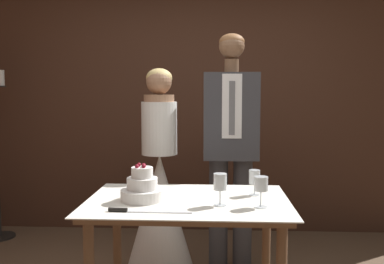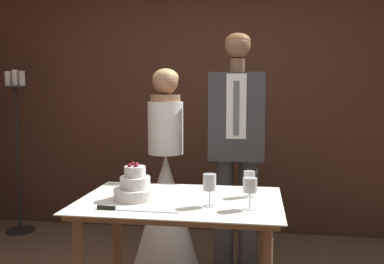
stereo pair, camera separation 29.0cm
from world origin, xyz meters
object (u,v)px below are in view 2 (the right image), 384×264
at_px(wine_glass_far, 250,186).
at_px(bride, 166,196).
at_px(tiered_cake, 135,187).
at_px(wine_glass_near, 249,179).
at_px(cake_knife, 122,209).
at_px(cake_table, 180,217).
at_px(candle_stand, 18,148).
at_px(groom, 237,142).
at_px(wine_glass_middle, 210,183).

height_order(wine_glass_far, bride, bride).
bearing_deg(tiered_cake, wine_glass_near, 13.56).
bearing_deg(cake_knife, cake_table, 47.10).
bearing_deg(cake_table, candle_stand, 141.82).
bearing_deg(groom, bride, 179.94).
height_order(wine_glass_near, wine_glass_far, wine_glass_far).
distance_m(bride, candle_stand, 1.79).
height_order(cake_table, wine_glass_near, wine_glass_near).
bearing_deg(cake_knife, wine_glass_middle, 19.87).
bearing_deg(candle_stand, wine_glass_middle, -37.79).
distance_m(wine_glass_middle, bride, 1.17).
xyz_separation_m(cake_table, wine_glass_middle, (0.19, -0.12, 0.23)).
relative_size(wine_glass_near, wine_glass_middle, 0.87).
relative_size(tiered_cake, groom, 0.13).
bearing_deg(groom, tiered_cake, -120.38).
xyz_separation_m(cake_knife, groom, (0.55, 1.17, 0.23)).
height_order(wine_glass_middle, wine_glass_far, wine_glass_middle).
bearing_deg(groom, cake_knife, -115.08).
height_order(bride, candle_stand, candle_stand).
xyz_separation_m(wine_glass_near, wine_glass_far, (0.01, -0.27, 0.02)).
distance_m(tiered_cake, wine_glass_middle, 0.46).
xyz_separation_m(wine_glass_far, groom, (-0.12, 1.04, 0.12)).
bearing_deg(bride, cake_table, -72.52).
relative_size(groom, candle_stand, 1.14).
xyz_separation_m(bride, candle_stand, (-1.66, 0.63, 0.28)).
height_order(wine_glass_far, candle_stand, candle_stand).
bearing_deg(cake_knife, groom, 65.97).
relative_size(wine_glass_near, candle_stand, 0.09).
bearing_deg(wine_glass_middle, wine_glass_near, 49.63).
xyz_separation_m(cake_table, bride, (-0.28, 0.90, -0.10)).
bearing_deg(bride, wine_glass_near, -48.63).
relative_size(cake_knife, bride, 0.28).
xyz_separation_m(cake_knife, wine_glass_near, (0.66, 0.40, 0.10)).
xyz_separation_m(tiered_cake, bride, (-0.02, 0.93, -0.28)).
bearing_deg(wine_glass_far, cake_table, 159.97).
bearing_deg(wine_glass_near, bride, 131.37).
distance_m(tiered_cake, bride, 0.97).
distance_m(cake_table, wine_glass_near, 0.47).
relative_size(wine_glass_near, wine_glass_far, 0.91).
bearing_deg(wine_glass_middle, cake_table, 146.62).
height_order(tiered_cake, cake_knife, tiered_cake).
bearing_deg(wine_glass_far, candle_stand, 144.49).
bearing_deg(candle_stand, bride, -20.78).
relative_size(tiered_cake, bride, 0.16).
relative_size(wine_glass_middle, groom, 0.10).
bearing_deg(candle_stand, cake_table, -38.18).
distance_m(cake_table, wine_glass_middle, 0.32).
height_order(wine_glass_near, candle_stand, candle_stand).
height_order(cake_knife, candle_stand, candle_stand).
distance_m(cake_table, candle_stand, 2.47).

